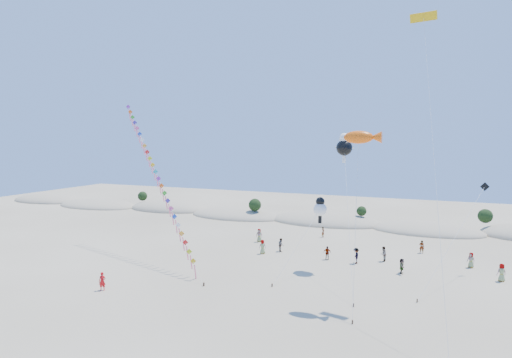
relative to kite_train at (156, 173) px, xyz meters
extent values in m
plane|color=gray|center=(13.65, -17.09, -9.88)|extent=(160.00, 160.00, 0.00)
ellipsoid|color=gray|center=(-50.35, 28.51, -9.88)|extent=(17.00, 9.35, 3.20)
ellipsoid|color=#253D16|center=(-50.35, 28.51, -9.00)|extent=(13.60, 6.12, 0.68)
ellipsoid|color=gray|center=(-34.35, 27.11, -9.88)|extent=(18.00, 9.90, 2.80)
ellipsoid|color=#253D16|center=(-34.35, 27.11, -9.11)|extent=(14.40, 6.48, 0.72)
ellipsoid|color=gray|center=(-18.35, 28.91, -9.88)|extent=(16.00, 8.80, 3.60)
ellipsoid|color=#253D16|center=(-18.35, 28.91, -8.89)|extent=(12.80, 5.76, 0.64)
ellipsoid|color=gray|center=(-2.35, 27.51, -9.88)|extent=(17.60, 9.68, 3.00)
ellipsoid|color=#253D16|center=(-2.35, 27.51, -9.05)|extent=(14.08, 6.34, 0.70)
ellipsoid|color=gray|center=(13.65, 28.21, -9.88)|extent=(19.00, 10.45, 3.40)
ellipsoid|color=#253D16|center=(13.65, 28.21, -8.94)|extent=(15.20, 6.84, 0.76)
ellipsoid|color=gray|center=(29.65, 26.81, -9.88)|extent=(16.40, 9.02, 2.80)
ellipsoid|color=#253D16|center=(29.65, 26.81, -9.11)|extent=(13.12, 5.90, 0.66)
sphere|color=black|center=(-24.35, 29.11, -7.52)|extent=(1.90, 1.90, 1.90)
sphere|color=black|center=(1.65, 26.31, -7.40)|extent=(2.20, 2.20, 2.20)
sphere|color=black|center=(19.65, 28.31, -7.64)|extent=(1.60, 1.60, 1.60)
sphere|color=black|center=(37.65, 29.71, -7.44)|extent=(2.10, 2.10, 2.10)
cube|color=#3F2D1E|center=(10.39, -7.27, -9.70)|extent=(0.12, 0.12, 0.35)
cylinder|color=silver|center=(0.86, -0.62, -0.72)|extent=(19.09, 13.33, 18.33)
cube|color=yellow|center=(8.46, -5.92, -8.02)|extent=(1.16, 0.45, 1.22)
cube|color=pink|center=(8.64, -5.87, -9.12)|extent=(0.19, 0.45, 1.55)
cube|color=#C6DE1A|center=(7.68, -5.38, -7.27)|extent=(1.16, 0.45, 1.22)
cube|color=pink|center=(7.86, -5.33, -8.37)|extent=(0.19, 0.45, 1.55)
cube|color=red|center=(6.90, -4.84, -6.53)|extent=(1.16, 0.45, 1.22)
cube|color=pink|center=(7.08, -4.79, -7.63)|extent=(0.19, 0.45, 1.55)
cube|color=#FBA227|center=(6.12, -4.29, -5.78)|extent=(1.16, 0.45, 1.22)
cube|color=pink|center=(6.30, -4.24, -6.88)|extent=(0.19, 0.45, 1.55)
cube|color=white|center=(5.34, -3.75, -5.03)|extent=(1.16, 0.45, 1.22)
cube|color=pink|center=(5.52, -3.70, -6.13)|extent=(0.19, 0.45, 1.55)
cube|color=blue|center=(4.56, -3.21, -4.28)|extent=(1.16, 0.45, 1.22)
cube|color=pink|center=(4.74, -3.16, -5.38)|extent=(0.19, 0.45, 1.55)
cube|color=#EF4B92|center=(3.79, -2.66, -3.53)|extent=(1.16, 0.45, 1.22)
cube|color=pink|center=(3.97, -2.61, -4.63)|extent=(0.19, 0.45, 1.55)
cube|color=#3B28A0|center=(3.01, -2.12, -2.79)|extent=(1.16, 0.45, 1.22)
cube|color=pink|center=(3.19, -2.07, -3.89)|extent=(0.19, 0.45, 1.55)
cube|color=green|center=(2.23, -1.57, -2.04)|extent=(1.16, 0.45, 1.22)
cube|color=pink|center=(2.41, -1.52, -3.14)|extent=(0.19, 0.45, 1.55)
cube|color=#F15C14|center=(1.45, -1.03, -1.29)|extent=(1.16, 0.45, 1.22)
cube|color=pink|center=(1.63, -0.98, -2.39)|extent=(0.19, 0.45, 1.55)
cube|color=purple|center=(0.67, -0.49, -0.54)|extent=(1.16, 0.45, 1.22)
cube|color=pink|center=(0.85, -0.44, -1.64)|extent=(0.19, 0.45, 1.55)
cube|color=#17AEB3|center=(-0.11, 0.06, 0.21)|extent=(1.16, 0.45, 1.22)
cube|color=pink|center=(0.07, 0.11, -0.89)|extent=(0.19, 0.45, 1.55)
cube|color=yellow|center=(-0.89, 0.60, 0.95)|extent=(1.16, 0.45, 1.22)
cube|color=pink|center=(-0.71, 0.65, -0.15)|extent=(0.19, 0.45, 1.55)
cube|color=#C6DE1A|center=(-1.66, 1.14, 1.70)|extent=(1.16, 0.45, 1.22)
cube|color=pink|center=(-1.48, 1.19, 0.60)|extent=(0.19, 0.45, 1.55)
cube|color=red|center=(-2.44, 1.69, 2.45)|extent=(1.16, 0.45, 1.22)
cube|color=pink|center=(-2.26, 1.74, 1.35)|extent=(0.19, 0.45, 1.55)
cube|color=#FBA227|center=(-3.22, 2.23, 3.20)|extent=(1.16, 0.45, 1.22)
cube|color=pink|center=(-3.04, 2.28, 2.10)|extent=(0.19, 0.45, 1.55)
cube|color=white|center=(-4.00, 2.77, 3.94)|extent=(1.16, 0.45, 1.22)
cube|color=pink|center=(-3.82, 2.82, 2.84)|extent=(0.19, 0.45, 1.55)
cube|color=blue|center=(-4.78, 3.32, 4.69)|extent=(1.16, 0.45, 1.22)
cube|color=pink|center=(-4.60, 3.37, 3.59)|extent=(0.19, 0.45, 1.55)
cube|color=#EF4B92|center=(-5.56, 3.86, 5.44)|extent=(1.16, 0.45, 1.22)
cube|color=pink|center=(-5.38, 3.91, 4.34)|extent=(0.19, 0.45, 1.55)
cube|color=#3B28A0|center=(-6.34, 4.40, 6.19)|extent=(1.16, 0.45, 1.22)
cube|color=pink|center=(-6.16, 4.45, 5.09)|extent=(0.19, 0.45, 1.55)
cube|color=green|center=(-7.11, 4.95, 6.94)|extent=(1.16, 0.45, 1.22)
cube|color=pink|center=(-6.93, 5.00, 5.84)|extent=(0.19, 0.45, 1.55)
cube|color=#F15C14|center=(-7.89, 5.49, 7.68)|extent=(1.16, 0.45, 1.22)
cube|color=pink|center=(-7.71, 5.54, 6.58)|extent=(0.19, 0.45, 1.55)
cube|color=purple|center=(-8.67, 6.03, 8.43)|extent=(1.16, 0.45, 1.22)
cube|color=pink|center=(-8.49, 6.08, 7.33)|extent=(0.19, 0.45, 1.55)
cube|color=#3F2D1E|center=(24.89, -10.27, -9.73)|extent=(0.10, 0.10, 0.30)
cylinder|color=silver|center=(24.58, -7.88, -2.85)|extent=(0.64, 4.82, 14.07)
ellipsoid|color=#EB580C|center=(24.27, -5.48, 4.18)|extent=(2.46, 1.08, 1.08)
cone|color=#EB580C|center=(25.65, -5.48, 4.18)|extent=(0.98, 0.98, 0.98)
cube|color=#3F2D1E|center=(16.44, -4.93, -9.73)|extent=(0.10, 0.10, 0.30)
cylinder|color=silver|center=(17.81, -1.33, -6.64)|extent=(2.77, 7.23, 6.50)
sphere|color=white|center=(19.19, 2.27, -3.40)|extent=(1.40, 1.40, 1.40)
sphere|color=black|center=(19.19, 2.27, -2.56)|extent=(0.94, 0.94, 0.94)
cube|color=black|center=(19.19, 2.27, -4.50)|extent=(0.35, 0.18, 0.80)
cube|color=#3F2D1E|center=(24.40, -6.91, -9.73)|extent=(0.10, 0.10, 0.30)
cylinder|color=silver|center=(22.83, -1.37, -3.38)|extent=(3.17, 11.10, 13.01)
sphere|color=black|center=(21.26, 4.17, 3.11)|extent=(1.70, 1.70, 1.70)
sphere|color=white|center=(21.26, 4.17, 4.13)|extent=(1.11, 1.11, 1.11)
cube|color=white|center=(21.26, 4.17, 1.86)|extent=(0.35, 0.18, 0.80)
cube|color=white|center=(20.56, 4.17, 3.11)|extent=(0.60, 0.15, 0.25)
cube|color=white|center=(21.96, 4.17, 3.11)|extent=(0.60, 0.15, 0.25)
cylinder|color=silver|center=(30.18, -8.50, 2.32)|extent=(2.60, 14.54, 24.41)
cube|color=#DFA80B|center=(28.89, -1.25, 14.52)|extent=(2.26, 0.92, 0.79)
cube|color=black|center=(28.89, -1.23, 14.52)|extent=(2.18, 0.56, 0.19)
cube|color=#3F2D1E|center=(29.26, -3.83, -9.73)|extent=(0.10, 0.10, 0.30)
cylinder|color=silver|center=(32.23, 2.27, -5.40)|extent=(5.97, 12.22, 8.98)
cube|color=black|center=(35.20, 8.37, -0.92)|extent=(0.92, 0.27, 0.95)
imported|color=red|center=(2.31, -11.84, -9.03)|extent=(0.73, 0.61, 1.70)
imported|color=slate|center=(13.01, 7.47, -9.05)|extent=(0.95, 1.01, 1.65)
imported|color=slate|center=(11.30, 5.57, -9.02)|extent=(1.00, 0.94, 1.72)
imported|color=slate|center=(19.14, 6.10, -9.09)|extent=(0.98, 0.56, 1.57)
imported|color=slate|center=(22.50, 5.79, -9.00)|extent=(0.93, 1.27, 1.76)
imported|color=slate|center=(27.49, 3.96, -9.09)|extent=(0.58, 1.49, 1.57)
imported|color=slate|center=(29.20, 13.35, -9.09)|extent=(0.60, 0.41, 1.58)
imported|color=slate|center=(25.24, 7.81, -9.02)|extent=(0.72, 0.89, 1.71)
imported|color=slate|center=(8.64, 11.08, -8.99)|extent=(0.98, 0.75, 1.79)
imported|color=slate|center=(36.70, 5.10, -8.99)|extent=(1.02, 0.86, 1.77)
imported|color=slate|center=(34.29, 9.00, -9.05)|extent=(0.97, 0.87, 1.66)
imported|color=slate|center=(16.01, 17.08, -9.13)|extent=(0.41, 0.58, 1.49)
camera|label=1|loc=(30.06, -41.80, 4.01)|focal=30.00mm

